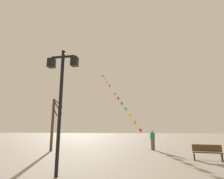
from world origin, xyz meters
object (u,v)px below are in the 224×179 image
Objects in this scene: kite_train at (118,98)px; bare_tree at (53,122)px; park_bench at (207,153)px; kite_flyer at (153,140)px; twin_lantern_lamp_post at (61,86)px.

kite_train is 11.74m from bare_tree.
park_bench is (7.19, -13.18, -5.64)m from kite_train.
park_bench is at bearing -61.40° from kite_train.
kite_train is 10.44m from kite_flyer.
kite_flyer is at bearing -62.04° from kite_train.
kite_train is (-0.29, 18.31, 2.53)m from twin_lantern_lamp_post.
bare_tree is (-4.47, 7.99, -1.18)m from twin_lantern_lamp_post.
bare_tree is 2.69× the size of park_bench.
twin_lantern_lamp_post is 1.16× the size of bare_tree.
twin_lantern_lamp_post is 11.36m from kite_flyer.
kite_flyer is at bearing 131.23° from park_bench.
kite_flyer is 0.38× the size of bare_tree.
twin_lantern_lamp_post is at bearing -89.10° from kite_train.
kite_train is 2.91× the size of bare_tree.
bare_tree is at bearing 77.00° from kite_flyer.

